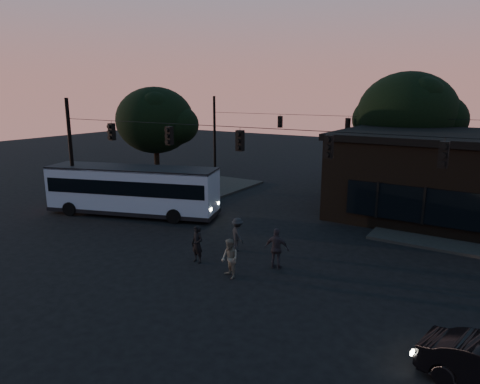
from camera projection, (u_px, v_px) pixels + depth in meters
The scene contains 12 objects.
ground at pixel (191, 277), 18.60m from camera, with size 120.00×120.00×0.00m, color black.
sidewalk_far_left at pixel (166, 183), 37.39m from camera, with size 14.00×10.00×0.15m, color black.
building at pixel (466, 177), 26.45m from camera, with size 15.40×10.41×5.40m.
tree_behind at pixel (407, 114), 33.23m from camera, with size 7.60×7.60×9.43m.
tree_left at pixel (155, 120), 35.32m from camera, with size 6.40×6.40×8.30m.
signal_rig_near at pixel (240, 163), 20.88m from camera, with size 26.24×0.30×7.50m.
signal_rig_far at pixel (347, 139), 34.11m from camera, with size 26.24×0.30×7.50m.
bus at pixel (132, 188), 27.71m from camera, with size 11.44×6.05×3.16m.
pedestrian_a at pixel (197, 244), 19.99m from camera, with size 0.65×0.43×1.78m, color black.
pedestrian_b at pixel (230, 259), 18.33m from camera, with size 0.84×0.65×1.73m, color #53534B.
pedestrian_c at pixel (277, 249), 19.27m from camera, with size 1.12×0.46×1.90m, color black.
pedestrian_d at pixel (238, 234), 21.53m from camera, with size 1.10×0.63×1.70m, color black.
Camera 1 is at (11.04, -13.46, 7.81)m, focal length 32.00 mm.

